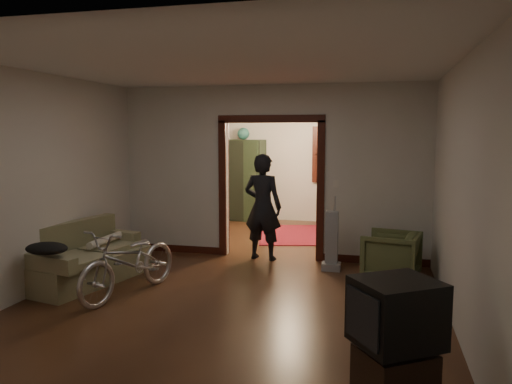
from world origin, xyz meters
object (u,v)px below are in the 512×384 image
(armchair, at_px, (391,256))
(person, at_px, (263,207))
(bicycle, at_px, (130,261))
(desk, at_px, (347,209))
(sofa, at_px, (87,253))
(locker, at_px, (244,180))

(armchair, height_order, person, person)
(armchair, bearing_deg, bicycle, -52.90)
(armchair, xyz_separation_m, person, (-1.99, 0.67, 0.52))
(armchair, bearing_deg, desk, -155.52)
(armchair, relative_size, person, 0.43)
(armchair, xyz_separation_m, desk, (-0.84, 3.82, 0.07))
(sofa, height_order, armchair, sofa)
(person, bearing_deg, sofa, 49.93)
(armchair, relative_size, locker, 0.39)
(armchair, distance_m, person, 2.17)
(locker, xyz_separation_m, desk, (2.42, -0.33, -0.54))
(armchair, height_order, locker, locker)
(person, distance_m, desk, 3.38)
(bicycle, bearing_deg, person, 75.39)
(sofa, relative_size, bicycle, 1.06)
(bicycle, xyz_separation_m, person, (1.21, 2.17, 0.42))
(person, bearing_deg, bicycle, 69.64)
(sofa, height_order, bicycle, bicycle)
(sofa, bearing_deg, person, 53.79)
(desk, bearing_deg, sofa, -122.02)
(sofa, distance_m, locker, 5.35)
(sofa, xyz_separation_m, bicycle, (0.84, -0.38, 0.03))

